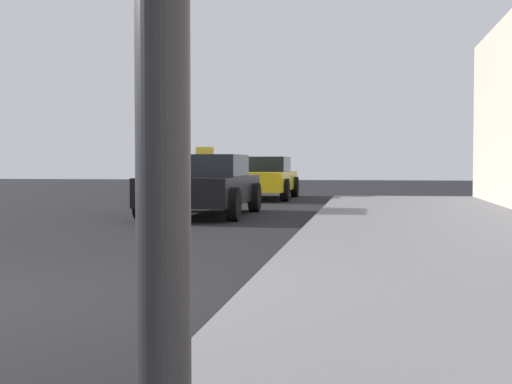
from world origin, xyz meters
TOP-DOWN VIEW (x-y plane):
  - sidewalk at (4.00, 0.00)m, footprint 4.00×32.00m
  - car_black at (-0.44, 9.64)m, footprint 1.99×4.23m
  - car_yellow at (-0.27, 16.80)m, footprint 2.04×4.37m

SIDE VIEW (x-z plane):
  - sidewalk at x=4.00m, z-range 0.00..0.15m
  - car_black at x=-0.44m, z-range -0.07..1.36m
  - car_yellow at x=-0.27m, z-range 0.01..1.28m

